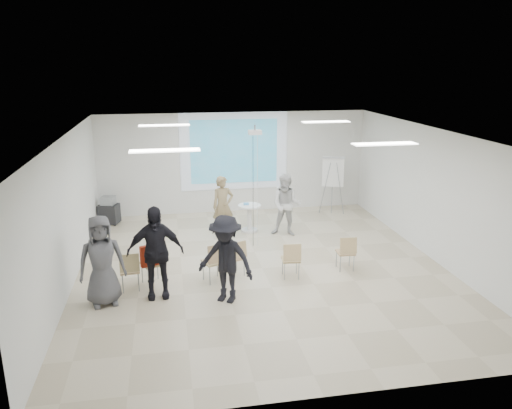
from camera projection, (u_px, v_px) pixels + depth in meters
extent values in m
cube|color=beige|center=(262.00, 270.00, 11.12)|extent=(8.00, 9.00, 0.10)
cube|color=white|center=(263.00, 131.00, 10.26)|extent=(8.00, 9.00, 0.10)
cube|color=silver|center=(234.00, 162.00, 14.99)|extent=(8.00, 0.10, 3.00)
cube|color=silver|center=(65.00, 213.00, 10.00)|extent=(0.10, 9.00, 3.00)
cube|color=silver|center=(437.00, 195.00, 11.38)|extent=(0.10, 9.00, 3.00)
cube|color=silver|center=(234.00, 151.00, 14.83)|extent=(3.20, 0.01, 2.30)
cube|color=teal|center=(234.00, 151.00, 14.82)|extent=(2.60, 0.01, 1.90)
cylinder|color=silver|center=(249.00, 230.00, 13.52)|extent=(0.50, 0.50, 0.05)
cylinder|color=white|center=(249.00, 218.00, 13.43)|extent=(0.14, 0.14, 0.66)
cylinder|color=white|center=(249.00, 206.00, 13.33)|extent=(0.69, 0.69, 0.04)
cube|color=white|center=(251.00, 205.00, 13.30)|extent=(0.22, 0.16, 0.01)
cube|color=#4087C0|center=(246.00, 204.00, 13.38)|extent=(0.17, 0.22, 0.02)
imported|color=#917E59|center=(223.00, 202.00, 12.96)|extent=(0.74, 0.58, 1.81)
imported|color=silver|center=(287.00, 202.00, 12.98)|extent=(1.07, 0.97, 1.82)
cube|color=silver|center=(228.00, 189.00, 13.15)|extent=(0.06, 0.12, 0.04)
cube|color=white|center=(278.00, 188.00, 13.10)|extent=(0.09, 0.14, 0.04)
cube|color=tan|center=(130.00, 270.00, 9.98)|extent=(0.42, 0.42, 0.04)
cube|color=tan|center=(129.00, 263.00, 9.75)|extent=(0.39, 0.11, 0.36)
cylinder|color=#979A9F|center=(123.00, 284.00, 9.85)|extent=(0.02, 0.02, 0.40)
cylinder|color=#95989D|center=(139.00, 282.00, 9.93)|extent=(0.02, 0.02, 0.40)
cylinder|color=#96989F|center=(123.00, 278.00, 10.14)|extent=(0.02, 0.02, 0.40)
cylinder|color=gray|center=(138.00, 276.00, 10.22)|extent=(0.02, 0.02, 0.40)
cube|color=tan|center=(153.00, 263.00, 10.22)|extent=(0.56, 0.56, 0.04)
cube|color=tan|center=(156.00, 255.00, 9.98)|extent=(0.42, 0.25, 0.40)
cylinder|color=#95979D|center=(149.00, 278.00, 10.05)|extent=(0.03, 0.03, 0.44)
cylinder|color=gray|center=(164.00, 275.00, 10.24)|extent=(0.03, 0.03, 0.44)
cylinder|color=gray|center=(142.00, 273.00, 10.32)|extent=(0.03, 0.03, 0.44)
cylinder|color=#94979C|center=(158.00, 269.00, 10.51)|extent=(0.03, 0.03, 0.44)
cube|color=tan|center=(213.00, 262.00, 10.35)|extent=(0.52, 0.52, 0.04)
cube|color=tan|center=(217.00, 254.00, 10.13)|extent=(0.41, 0.21, 0.38)
cylinder|color=gray|center=(210.00, 276.00, 10.20)|extent=(0.03, 0.03, 0.42)
cylinder|color=#94979C|center=(224.00, 273.00, 10.36)|extent=(0.03, 0.03, 0.42)
cylinder|color=#919499|center=(203.00, 270.00, 10.47)|extent=(0.03, 0.03, 0.42)
cylinder|color=gray|center=(217.00, 267.00, 10.63)|extent=(0.03, 0.03, 0.42)
cube|color=tan|center=(234.00, 258.00, 10.65)|extent=(0.50, 0.50, 0.04)
cube|color=tan|center=(239.00, 250.00, 10.44)|extent=(0.37, 0.23, 0.36)
cylinder|color=gray|center=(232.00, 270.00, 10.50)|extent=(0.03, 0.03, 0.39)
cylinder|color=gray|center=(244.00, 267.00, 10.67)|extent=(0.03, 0.03, 0.39)
cylinder|color=gray|center=(225.00, 266.00, 10.74)|extent=(0.03, 0.03, 0.39)
cylinder|color=#92969A|center=(237.00, 263.00, 10.91)|extent=(0.03, 0.03, 0.39)
cube|color=tan|center=(291.00, 259.00, 10.55)|extent=(0.41, 0.41, 0.04)
cube|color=tan|center=(292.00, 253.00, 10.31)|extent=(0.38, 0.11, 0.36)
cylinder|color=gray|center=(285.00, 271.00, 10.45)|extent=(0.02, 0.02, 0.39)
cylinder|color=gray|center=(299.00, 271.00, 10.47)|extent=(0.02, 0.02, 0.39)
cylinder|color=gray|center=(283.00, 266.00, 10.74)|extent=(0.02, 0.02, 0.39)
cylinder|color=#93969B|center=(297.00, 265.00, 10.76)|extent=(0.02, 0.02, 0.39)
cube|color=tan|center=(345.00, 252.00, 10.95)|extent=(0.39, 0.39, 0.04)
cube|color=tan|center=(348.00, 246.00, 10.72)|extent=(0.38, 0.10, 0.35)
cylinder|color=gray|center=(340.00, 264.00, 10.84)|extent=(0.02, 0.02, 0.39)
cylinder|color=gray|center=(354.00, 263.00, 10.88)|extent=(0.02, 0.02, 0.39)
cylinder|color=gray|center=(336.00, 259.00, 11.13)|extent=(0.02, 0.02, 0.39)
cylinder|color=gray|center=(350.00, 258.00, 11.16)|extent=(0.02, 0.02, 0.39)
cube|color=#A22813|center=(152.00, 255.00, 9.93)|extent=(0.46, 0.28, 0.43)
imported|color=black|center=(213.00, 260.00, 10.36)|extent=(0.38, 0.32, 0.02)
imported|color=black|center=(155.00, 246.00, 9.50)|extent=(1.24, 0.75, 2.11)
imported|color=black|center=(226.00, 253.00, 9.34)|extent=(1.43, 1.25, 1.94)
imported|color=#57565B|center=(101.00, 256.00, 9.23)|extent=(1.07, 0.83, 1.95)
cylinder|color=gray|center=(325.00, 188.00, 14.75)|extent=(0.24, 0.27, 1.59)
cylinder|color=gray|center=(340.00, 189.00, 14.69)|extent=(0.34, 0.10, 1.59)
cylinder|color=gray|center=(332.00, 186.00, 14.99)|extent=(0.13, 0.35, 1.59)
cube|color=white|center=(333.00, 171.00, 14.69)|extent=(0.66, 0.36, 0.89)
cube|color=#93959B|center=(334.00, 158.00, 14.61)|extent=(0.63, 0.25, 0.06)
cube|color=black|center=(109.00, 214.00, 14.06)|extent=(0.63, 0.55, 0.53)
cube|color=#919499|center=(108.00, 201.00, 13.95)|extent=(0.44, 0.41, 0.23)
cylinder|color=black|center=(100.00, 224.00, 14.00)|extent=(0.08, 0.08, 0.06)
cylinder|color=black|center=(115.00, 225.00, 13.96)|extent=(0.08, 0.08, 0.06)
cylinder|color=black|center=(105.00, 221.00, 14.30)|extent=(0.08, 0.08, 0.06)
cylinder|color=black|center=(119.00, 221.00, 14.26)|extent=(0.08, 0.08, 0.06)
cube|color=white|center=(255.00, 132.00, 11.76)|extent=(0.30, 0.25, 0.10)
cylinder|color=gray|center=(255.00, 128.00, 11.73)|extent=(0.04, 0.04, 0.14)
cylinder|color=black|center=(253.00, 192.00, 12.07)|extent=(0.01, 0.01, 2.77)
cylinder|color=white|center=(257.00, 192.00, 12.07)|extent=(0.01, 0.01, 2.77)
cube|color=white|center=(164.00, 125.00, 11.83)|extent=(1.20, 0.30, 0.02)
cube|color=white|center=(326.00, 122.00, 12.51)|extent=(1.20, 0.30, 0.02)
cube|color=white|center=(165.00, 150.00, 8.52)|extent=(1.20, 0.30, 0.02)
cube|color=white|center=(385.00, 144.00, 9.20)|extent=(1.20, 0.30, 0.02)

